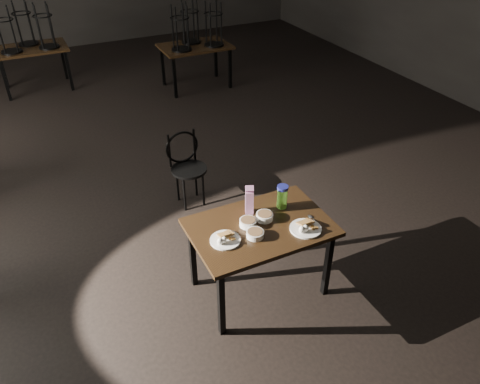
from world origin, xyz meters
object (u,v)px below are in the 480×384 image
juice_carton (249,200)px  water_bottle (282,196)px  main_table (260,233)px  bentwood_chair (186,163)px

juice_carton → water_bottle: (0.30, -0.05, -0.02)m
juice_carton → water_bottle: bearing=-10.2°
main_table → water_bottle: bearing=27.4°
main_table → water_bottle: size_ratio=5.40×
water_bottle → juice_carton: bearing=169.8°
main_table → juice_carton: (-0.00, 0.21, 0.21)m
bentwood_chair → juice_carton: bearing=-89.4°
main_table → water_bottle: water_bottle is taller
juice_carton → bentwood_chair: 1.48m
main_table → bentwood_chair: bearing=92.6°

